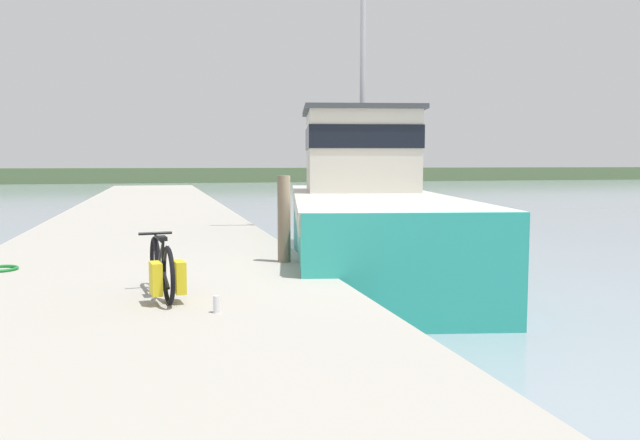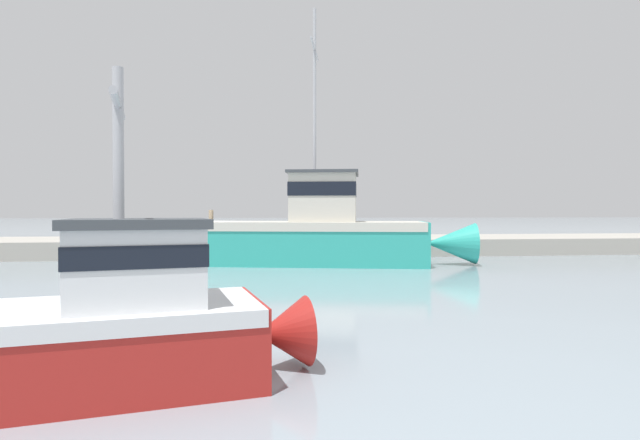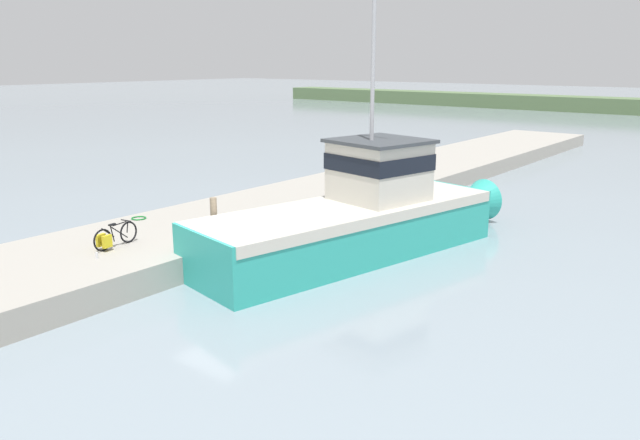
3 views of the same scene
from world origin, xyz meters
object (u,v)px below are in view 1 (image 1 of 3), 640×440
object	(u,v)px
bicycle_touring	(163,270)
mooring_post	(284,219)
fishing_boat_main	(364,210)
water_bottle_on_curb	(216,304)

from	to	relation	value
bicycle_touring	mooring_post	xyz separation A→B (m)	(2.05, 2.49, 0.39)
fishing_boat_main	bicycle_touring	world-z (taller)	fishing_boat_main
fishing_boat_main	water_bottle_on_curb	distance (m)	8.90
bicycle_touring	water_bottle_on_curb	bearing A→B (deg)	-66.73
fishing_boat_main	bicycle_touring	size ratio (longest dim) A/B	7.85
mooring_post	water_bottle_on_curb	size ratio (longest dim) A/B	7.55
bicycle_touring	fishing_boat_main	bearing A→B (deg)	45.69
fishing_boat_main	mooring_post	world-z (taller)	fishing_boat_main
fishing_boat_main	mooring_post	size ratio (longest dim) A/B	9.32
bicycle_touring	water_bottle_on_curb	xyz separation A→B (m)	(0.58, -0.94, -0.26)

